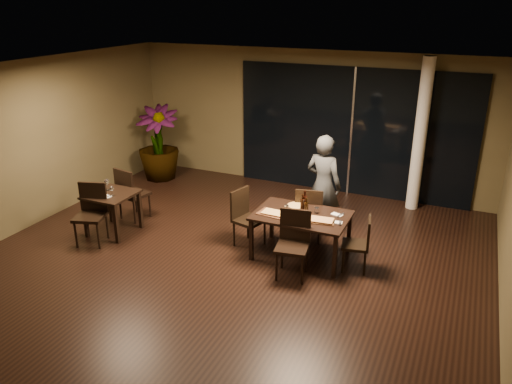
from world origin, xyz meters
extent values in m
plane|color=black|center=(0.00, 0.00, 0.00)|extent=(8.00, 8.00, 0.00)
cube|color=brown|center=(0.00, 4.05, 1.50)|extent=(8.00, 0.10, 3.00)
cube|color=brown|center=(-4.05, 0.00, 1.50)|extent=(0.10, 8.00, 3.00)
cube|color=silver|center=(0.00, 0.00, 3.02)|extent=(8.00, 8.00, 0.04)
cube|color=black|center=(1.00, 3.96, 1.35)|extent=(5.00, 0.06, 2.70)
cylinder|color=white|center=(2.40, 3.65, 1.50)|extent=(0.24, 0.24, 3.00)
cube|color=black|center=(1.00, 0.80, 0.73)|extent=(1.50, 1.00, 0.04)
cube|color=black|center=(0.31, 0.36, 0.35)|extent=(0.06, 0.06, 0.71)
cube|color=black|center=(1.69, 0.36, 0.35)|extent=(0.06, 0.06, 0.71)
cube|color=black|center=(0.31, 1.24, 0.35)|extent=(0.06, 0.06, 0.71)
cube|color=black|center=(1.69, 1.24, 0.35)|extent=(0.06, 0.06, 0.71)
cube|color=black|center=(-2.40, 0.30, 0.73)|extent=(0.80, 0.80, 0.04)
cube|color=black|center=(-2.74, -0.04, 0.35)|extent=(0.06, 0.06, 0.71)
cube|color=black|center=(-2.06, -0.04, 0.35)|extent=(0.06, 0.06, 0.71)
cube|color=black|center=(-2.74, 0.64, 0.35)|extent=(0.06, 0.06, 0.71)
cube|color=black|center=(-2.06, 0.64, 0.35)|extent=(0.06, 0.06, 0.71)
cube|color=black|center=(0.92, 1.46, 0.47)|extent=(0.55, 0.55, 0.05)
cylinder|color=black|center=(1.07, 1.69, 0.24)|extent=(0.04, 0.04, 0.47)
cylinder|color=black|center=(0.70, 1.61, 0.24)|extent=(0.04, 0.04, 0.47)
cylinder|color=black|center=(1.15, 1.32, 0.24)|extent=(0.04, 0.04, 0.47)
cylinder|color=black|center=(0.78, 1.24, 0.24)|extent=(0.04, 0.04, 0.47)
cube|color=black|center=(0.97, 1.26, 0.73)|extent=(0.46, 0.14, 0.52)
cube|color=black|center=(1.09, 0.14, 0.49)|extent=(0.54, 0.54, 0.05)
cylinder|color=black|center=(0.92, -0.08, 0.24)|extent=(0.04, 0.04, 0.49)
cylinder|color=black|center=(1.31, -0.02, 0.24)|extent=(0.04, 0.04, 0.49)
cylinder|color=black|center=(0.86, 0.30, 0.24)|extent=(0.04, 0.04, 0.49)
cylinder|color=black|center=(1.25, 0.36, 0.24)|extent=(0.04, 0.04, 0.49)
cube|color=black|center=(1.05, 0.35, 0.76)|extent=(0.48, 0.12, 0.54)
cube|color=black|center=(0.07, 0.82, 0.47)|extent=(0.56, 0.56, 0.05)
cylinder|color=black|center=(0.20, 0.59, 0.23)|extent=(0.04, 0.04, 0.47)
cylinder|color=black|center=(0.29, 0.95, 0.23)|extent=(0.04, 0.04, 0.47)
cylinder|color=black|center=(-0.16, 0.68, 0.23)|extent=(0.04, 0.04, 0.47)
cylinder|color=black|center=(-0.07, 1.04, 0.23)|extent=(0.04, 0.04, 0.47)
cube|color=black|center=(-0.13, 0.87, 0.73)|extent=(0.16, 0.45, 0.52)
cube|color=black|center=(1.90, 0.75, 0.42)|extent=(0.48, 0.48, 0.05)
cylinder|color=black|center=(1.71, 0.88, 0.21)|extent=(0.03, 0.03, 0.42)
cylinder|color=black|center=(1.77, 0.55, 0.21)|extent=(0.03, 0.03, 0.42)
cylinder|color=black|center=(2.04, 0.94, 0.21)|extent=(0.03, 0.03, 0.42)
cylinder|color=black|center=(2.10, 0.62, 0.21)|extent=(0.03, 0.03, 0.42)
cube|color=black|center=(2.09, 0.78, 0.65)|extent=(0.11, 0.41, 0.46)
cube|color=black|center=(-2.42, 0.96, 0.49)|extent=(0.56, 0.56, 0.05)
cylinder|color=black|center=(-2.19, 1.12, 0.24)|extent=(0.04, 0.04, 0.49)
cylinder|color=black|center=(-2.58, 1.19, 0.24)|extent=(0.04, 0.04, 0.49)
cylinder|color=black|center=(-2.27, 0.73, 0.24)|extent=(0.04, 0.04, 0.49)
cylinder|color=black|center=(-2.65, 0.81, 0.24)|extent=(0.04, 0.04, 0.49)
cube|color=black|center=(-2.46, 0.75, 0.76)|extent=(0.48, 0.13, 0.54)
cube|color=black|center=(-2.46, -0.21, 0.49)|extent=(0.61, 0.61, 0.05)
cylinder|color=black|center=(-2.58, -0.46, 0.25)|extent=(0.04, 0.04, 0.49)
cylinder|color=black|center=(-2.21, -0.34, 0.25)|extent=(0.04, 0.04, 0.49)
cylinder|color=black|center=(-2.71, -0.09, 0.25)|extent=(0.04, 0.04, 0.49)
cylinder|color=black|center=(-2.33, 0.03, 0.25)|extent=(0.04, 0.04, 0.49)
cube|color=black|center=(-2.52, -0.01, 0.77)|extent=(0.47, 0.19, 0.55)
imported|color=#323537|center=(1.05, 1.81, 0.91)|extent=(0.69, 0.53, 1.82)
imported|color=#1E4A18|center=(-3.28, 3.07, 0.86)|extent=(1.21, 1.21, 1.71)
cube|color=#472617|center=(0.65, 0.62, 0.76)|extent=(0.65, 0.38, 0.01)
cube|color=#422815|center=(1.32, 0.66, 0.76)|extent=(0.55, 0.33, 0.01)
cylinder|color=#C24315|center=(0.81, 1.09, 0.76)|extent=(0.30, 0.30, 0.01)
cylinder|color=white|center=(0.71, 0.88, 0.79)|extent=(0.07, 0.07, 0.08)
cylinder|color=white|center=(1.20, 0.96, 0.80)|extent=(0.08, 0.08, 0.09)
cube|color=white|center=(1.59, 0.71, 0.76)|extent=(0.19, 0.13, 0.01)
cube|color=white|center=(1.52, 1.00, 0.76)|extent=(0.20, 0.15, 0.01)
cube|color=white|center=(-2.37, 0.14, 0.76)|extent=(0.20, 0.14, 0.01)
camera|label=1|loc=(3.29, -6.17, 4.00)|focal=35.00mm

